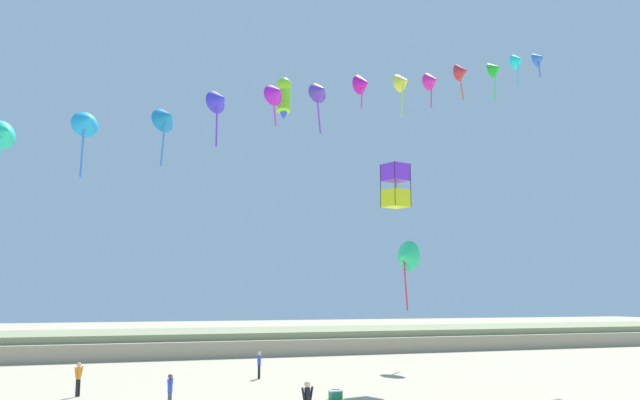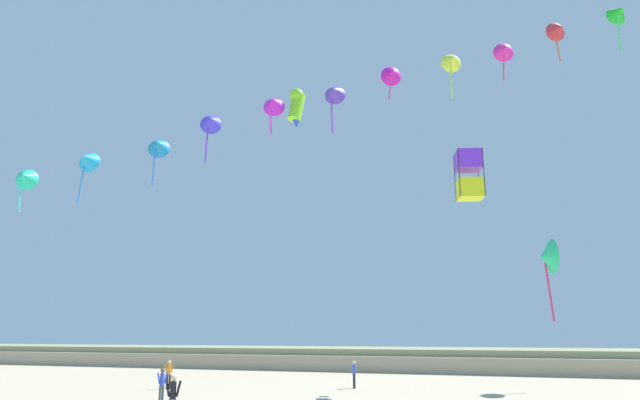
{
  "view_description": "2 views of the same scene",
  "coord_description": "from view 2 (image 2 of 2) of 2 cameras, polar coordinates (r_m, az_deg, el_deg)",
  "views": [
    {
      "loc": [
        -10.76,
        -20.6,
        4.71
      ],
      "look_at": [
        0.12,
        9.86,
        9.4
      ],
      "focal_mm": 38.0,
      "sensor_mm": 36.0,
      "label": 1
    },
    {
      "loc": [
        9.69,
        -14.6,
        3.07
      ],
      "look_at": [
        0.37,
        10.98,
        9.52
      ],
      "focal_mm": 32.0,
      "sensor_mm": 36.0,
      "label": 2
    }
  ],
  "objects": [
    {
      "name": "dune_ridge",
      "position": [
        55.27,
        10.29,
        -15.34
      ],
      "size": [
        120.0,
        13.84,
        1.87
      ],
      "color": "tan",
      "rests_on": "ground"
    },
    {
      "name": "person_near_left",
      "position": [
        22.12,
        -14.51,
        -18.38
      ],
      "size": [
        0.57,
        0.31,
        1.67
      ],
      "color": "#726656",
      "rests_on": "ground"
    },
    {
      "name": "person_near_right",
      "position": [
        29.01,
        -15.52,
        -17.18
      ],
      "size": [
        0.34,
        0.5,
        1.53
      ],
      "color": "#474C56",
      "rests_on": "ground"
    },
    {
      "name": "person_mid_center",
      "position": [
        35.17,
        3.43,
        -16.83
      ],
      "size": [
        0.21,
        0.55,
        1.56
      ],
      "color": "black",
      "rests_on": "ground"
    },
    {
      "name": "person_far_left",
      "position": [
        35.83,
        -14.88,
        -16.32
      ],
      "size": [
        0.45,
        0.46,
        1.62
      ],
      "color": "black",
      "rests_on": "ground"
    },
    {
      "name": "kite_banner_string",
      "position": [
        30.67,
        4.43,
        11.56
      ],
      "size": [
        38.72,
        15.88,
        23.08
      ],
      "color": "#33CC6C"
    },
    {
      "name": "large_kite_low_lead",
      "position": [
        36.95,
        21.7,
        -5.32
      ],
      "size": [
        1.37,
        2.26,
        4.88
      ],
      "color": "#28D683"
    },
    {
      "name": "large_kite_mid_trail",
      "position": [
        30.82,
        -2.36,
        9.34
      ],
      "size": [
        1.03,
        1.23,
        2.2
      ],
      "color": "#81E825"
    },
    {
      "name": "large_kite_high_solo",
      "position": [
        31.72,
        14.68,
        2.43
      ],
      "size": [
        1.65,
        1.65,
        2.64
      ],
      "color": "yellow"
    }
  ]
}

